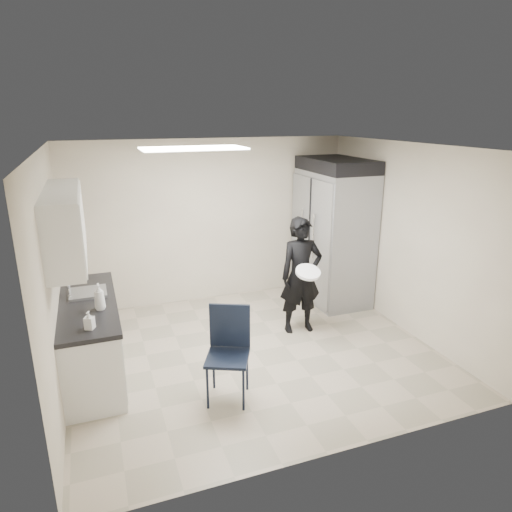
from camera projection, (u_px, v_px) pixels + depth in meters
name	position (u px, v px, depth m)	size (l,w,h in m)	color
floor	(254.00, 352.00, 5.93)	(4.50, 4.50, 0.00)	tan
ceiling	(253.00, 147.00, 5.15)	(4.50, 4.50, 0.00)	silver
back_wall	(211.00, 221.00, 7.33)	(4.50, 4.50, 0.00)	beige
left_wall	(53.00, 279.00, 4.80)	(4.00, 4.00, 0.00)	beige
right_wall	(407.00, 239.00, 6.28)	(4.00, 4.00, 0.00)	beige
ceiling_panel	(193.00, 148.00, 5.32)	(1.20, 0.60, 0.02)	white
lower_counter	(91.00, 340.00, 5.33)	(0.60, 1.90, 0.86)	silver
countertop	(87.00, 304.00, 5.20)	(0.64, 1.95, 0.05)	black
sink	(89.00, 297.00, 5.43)	(0.42, 0.40, 0.14)	gray
faucet	(69.00, 287.00, 5.32)	(0.02, 0.02, 0.24)	silver
upper_cabinets	(65.00, 224.00, 4.87)	(0.35, 1.80, 0.75)	silver
towel_dispenser	(64.00, 221.00, 5.94)	(0.22, 0.30, 0.35)	black
notice_sticker_left	(55.00, 282.00, 4.91)	(0.00, 0.12, 0.07)	yellow
notice_sticker_right	(56.00, 280.00, 5.10)	(0.00, 0.12, 0.07)	yellow
commercial_fridge	(333.00, 237.00, 7.35)	(0.80, 1.35, 2.10)	gray
fridge_compressor	(337.00, 165.00, 7.01)	(0.80, 1.35, 0.20)	black
folding_chair	(228.00, 358.00, 4.81)	(0.44, 0.44, 0.99)	black
man_tuxedo	(301.00, 276.00, 6.29)	(0.60, 0.40, 1.64)	black
bucket_lid	(308.00, 272.00, 6.02)	(0.33, 0.33, 0.04)	silver
soap_bottle_a	(99.00, 297.00, 4.95)	(0.12, 0.12, 0.30)	silver
soap_bottle_b	(89.00, 320.00, 4.52)	(0.08, 0.09, 0.19)	#AFADB9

